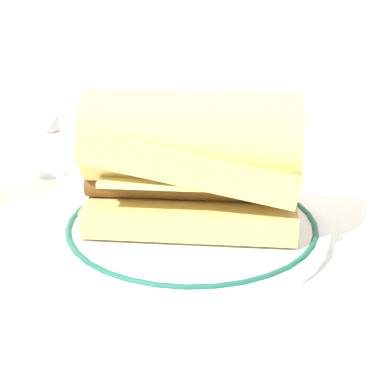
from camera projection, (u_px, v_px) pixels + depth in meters
ground_plane at (182, 238)px, 0.56m from camera, size 1.50×1.50×0.00m
plate at (192, 226)px, 0.57m from camera, size 0.27×0.27×0.01m
sausage_sandwich at (192, 158)px, 0.54m from camera, size 0.22×0.15×0.13m
salt_shaker at (49, 144)px, 0.71m from camera, size 0.04×0.04×0.08m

